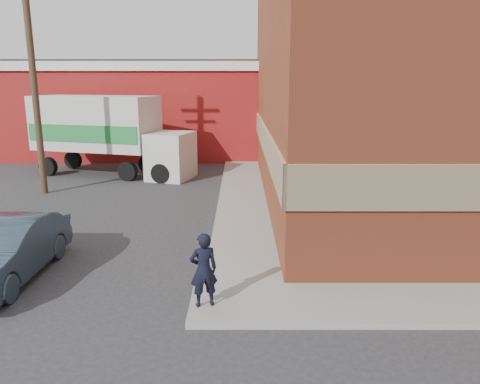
% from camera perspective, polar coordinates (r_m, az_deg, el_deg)
% --- Properties ---
extents(ground, '(90.00, 90.00, 0.00)m').
position_cam_1_polar(ground, '(10.65, -2.84, -11.60)').
color(ground, '#28282B').
rests_on(ground, ground).
extents(brick_building, '(14.25, 18.25, 9.36)m').
position_cam_1_polar(brick_building, '(20.27, 23.82, 12.85)').
color(brick_building, '#9F4329').
rests_on(brick_building, ground).
extents(sidewalk_west, '(1.80, 18.00, 0.12)m').
position_cam_1_polar(sidewalk_west, '(19.16, 0.26, 0.04)').
color(sidewalk_west, gray).
rests_on(sidewalk_west, ground).
extents(warehouse, '(16.30, 8.30, 5.60)m').
position_cam_1_polar(warehouse, '(30.39, -12.56, 9.95)').
color(warehouse, maroon).
rests_on(warehouse, ground).
extents(utility_pole, '(2.00, 0.26, 9.00)m').
position_cam_1_polar(utility_pole, '(20.29, -23.92, 13.02)').
color(utility_pole, '#463623').
rests_on(utility_pole, ground).
extents(man, '(0.63, 0.51, 1.52)m').
position_cam_1_polar(man, '(9.34, -4.46, -9.43)').
color(man, black).
rests_on(man, sidewalk_south).
extents(sedan, '(1.57, 4.27, 1.40)m').
position_cam_1_polar(sedan, '(12.10, -26.67, -6.38)').
color(sedan, '#324354').
rests_on(sedan, ground).
extents(box_truck, '(8.01, 4.34, 3.79)m').
position_cam_1_polar(box_truck, '(23.40, -15.62, 7.27)').
color(box_truck, silver).
rests_on(box_truck, ground).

